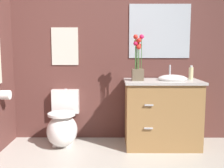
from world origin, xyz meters
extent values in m
cube|color=brown|center=(0.20, 1.61, 1.25)|extent=(3.99, 0.05, 2.50)
ellipsoid|color=white|center=(-0.58, 1.27, 0.20)|extent=(0.38, 0.48, 0.40)
cube|color=white|center=(-0.58, 1.32, 0.09)|extent=(0.22, 0.26, 0.18)
cube|color=white|center=(-0.58, 1.55, 0.52)|extent=(0.36, 0.13, 0.32)
cylinder|color=white|center=(-0.58, 1.25, 0.42)|extent=(0.34, 0.34, 0.03)
cylinder|color=#B7B7BC|center=(-0.58, 1.55, 0.68)|extent=(0.04, 0.04, 0.02)
cube|color=#9E7242|center=(0.67, 1.29, 0.40)|extent=(0.90, 0.52, 0.81)
cube|color=#BCB7B2|center=(0.67, 1.29, 0.82)|extent=(0.94, 0.56, 0.03)
ellipsoid|color=white|center=(0.79, 1.29, 0.86)|extent=(0.36, 0.26, 0.10)
cylinder|color=#B7B7BC|center=(0.79, 1.45, 0.93)|extent=(0.02, 0.02, 0.18)
cube|color=#B7B7BC|center=(0.47, 1.01, 0.58)|extent=(0.10, 0.02, 0.02)
cube|color=#B7B7BC|center=(0.47, 1.01, 0.31)|extent=(0.10, 0.02, 0.02)
cube|color=brown|center=(0.36, 1.26, 0.91)|extent=(0.14, 0.14, 0.14)
cylinder|color=#386B2D|center=(0.40, 1.26, 1.17)|extent=(0.01, 0.01, 0.39)
sphere|color=#E01E51|center=(0.40, 1.26, 1.36)|extent=(0.06, 0.06, 0.06)
cylinder|color=#386B2D|center=(0.38, 1.29, 1.12)|extent=(0.01, 0.01, 0.28)
sphere|color=red|center=(0.38, 1.29, 1.26)|extent=(0.06, 0.06, 0.06)
cylinder|color=#386B2D|center=(0.35, 1.29, 1.12)|extent=(0.01, 0.01, 0.30)
sphere|color=#E01E51|center=(0.35, 1.29, 1.27)|extent=(0.06, 0.06, 0.06)
cylinder|color=#386B2D|center=(0.34, 1.27, 1.14)|extent=(0.01, 0.01, 0.33)
sphere|color=red|center=(0.34, 1.27, 1.31)|extent=(0.06, 0.06, 0.06)
cylinder|color=#386B2D|center=(0.33, 1.26, 1.13)|extent=(0.01, 0.01, 0.31)
sphere|color=#E01E51|center=(0.33, 1.26, 1.28)|extent=(0.06, 0.06, 0.06)
cylinder|color=#386B2D|center=(0.33, 1.25, 1.17)|extent=(0.01, 0.01, 0.39)
sphere|color=red|center=(0.33, 1.25, 1.36)|extent=(0.06, 0.06, 0.06)
cylinder|color=#386B2D|center=(0.37, 1.24, 1.11)|extent=(0.01, 0.01, 0.26)
sphere|color=red|center=(0.37, 1.24, 1.24)|extent=(0.06, 0.06, 0.06)
cylinder|color=#386B2D|center=(0.37, 1.25, 1.15)|extent=(0.01, 0.01, 0.35)
sphere|color=red|center=(0.37, 1.25, 1.32)|extent=(0.06, 0.06, 0.06)
cylinder|color=beige|center=(1.05, 1.38, 0.91)|extent=(0.06, 0.06, 0.15)
cylinder|color=silver|center=(1.05, 1.38, 1.00)|extent=(0.03, 0.03, 0.02)
cube|color=silver|center=(-0.58, 1.58, 1.25)|extent=(0.35, 0.01, 0.49)
cube|color=#B2BCC6|center=(0.67, 1.58, 1.45)|extent=(0.80, 0.01, 0.70)
cylinder|color=white|center=(-1.21, 1.12, 0.68)|extent=(0.11, 0.11, 0.11)
camera|label=1|loc=(0.06, -1.96, 1.21)|focal=42.44mm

